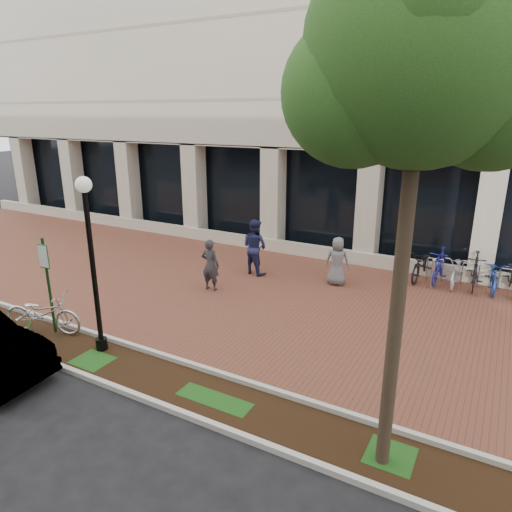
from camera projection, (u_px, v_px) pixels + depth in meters
The scene contains 15 objects.
ground at pixel (258, 295), 14.44m from camera, with size 120.00×120.00×0.00m, color black.
brick_plaza at pixel (258, 295), 14.44m from camera, with size 40.00×9.00×0.01m, color brown.
planting_strip at pixel (144, 374), 10.06m from camera, with size 40.00×1.50×0.01m, color black.
curb_plaza_side at pixel (166, 357), 10.67m from camera, with size 40.00×0.12×0.12m, color beige.
curb_street_side at pixel (119, 389), 9.42m from camera, with size 40.00×0.12×0.12m, color beige.
near_office_building at pixel (373, 5), 20.14m from camera, with size 40.00×12.12×16.00m.
parking_sign at pixel (47, 274), 11.48m from camera, with size 0.34×0.07×2.57m.
lamppost at pixel (92, 257), 10.40m from camera, with size 0.36×0.36×4.20m.
street_tree at pixel (426, 64), 5.73m from camera, with size 3.66×3.05×7.83m.
locked_bicycle at pixel (43, 313), 11.80m from camera, with size 0.73×2.10×1.11m, color silver.
pedestrian_left at pixel (210, 265), 14.60m from camera, with size 0.62×0.41×1.70m, color #2D2D32.
pedestrian_mid at pixel (255, 247), 16.08m from camera, with size 0.96×0.75×1.98m, color #1D2149.
pedestrian_right at pixel (337, 261), 15.08m from camera, with size 0.80×0.52×1.63m, color slate.
bollard at pixel (433, 274), 14.77m from camera, with size 0.12×0.12×1.04m.
bike_rack_cluster at pixel (475, 272), 14.88m from camera, with size 4.31×2.11×1.17m.
Camera 1 is at (6.44, -11.75, 5.52)m, focal length 32.00 mm.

